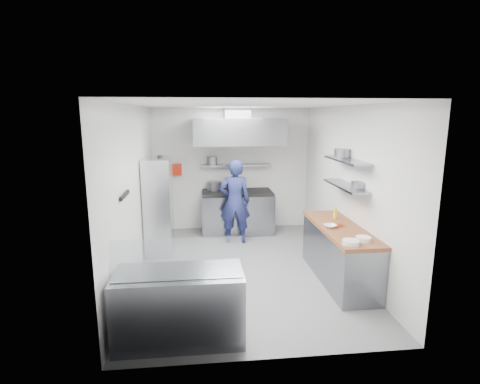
{
  "coord_description": "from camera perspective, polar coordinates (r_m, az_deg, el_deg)",
  "views": [
    {
      "loc": [
        -0.72,
        -6.11,
        2.64
      ],
      "look_at": [
        0.0,
        0.6,
        1.25
      ],
      "focal_mm": 28.0,
      "sensor_mm": 36.0,
      "label": 1
    }
  ],
  "objects": [
    {
      "name": "display_glass",
      "position": [
        4.3,
        -9.55,
        -9.95
      ],
      "size": [
        1.47,
        0.19,
        0.42
      ],
      "primitive_type": "cube",
      "rotation": [
        -0.38,
        0.0,
        0.0
      ],
      "color": "silver",
      "rests_on": "display_case"
    },
    {
      "name": "floor",
      "position": [
        6.7,
        0.56,
        -11.58
      ],
      "size": [
        5.0,
        5.0,
        0.0
      ],
      "primitive_type": "plane",
      "color": "slate",
      "rests_on": "ground"
    },
    {
      "name": "over_range_shelf",
      "position": [
        8.56,
        -0.59,
        4.12
      ],
      "size": [
        1.6,
        0.3,
        0.04
      ],
      "primitive_type": "cube",
      "color": "gray",
      "rests_on": "wall_back"
    },
    {
      "name": "knife_strip",
      "position": [
        5.43,
        -17.19,
        -0.47
      ],
      "size": [
        0.04,
        0.55,
        0.05
      ],
      "primitive_type": "cube",
      "color": "black",
      "rests_on": "wall_left"
    },
    {
      "name": "plate_stack_a",
      "position": [
        5.39,
        16.54,
        -7.36
      ],
      "size": [
        0.23,
        0.23,
        0.06
      ],
      "primitive_type": "cylinder",
      "color": "white",
      "rests_on": "prep_counter_top"
    },
    {
      "name": "rack_jar",
      "position": [
        7.32,
        -12.09,
        4.78
      ],
      "size": [
        0.11,
        0.11,
        0.18
      ],
      "primitive_type": "cylinder",
      "color": "black",
      "rests_on": "wire_rack"
    },
    {
      "name": "hood_duct",
      "position": [
        8.3,
        -0.47,
        11.91
      ],
      "size": [
        0.55,
        0.55,
        0.24
      ],
      "primitive_type": "cube",
      "color": "slate",
      "rests_on": "extractor_hood"
    },
    {
      "name": "ceiling",
      "position": [
        6.16,
        0.62,
        13.13
      ],
      "size": [
        5.0,
        5.0,
        0.0
      ],
      "primitive_type": "plane",
      "rotation": [
        3.14,
        0.0,
        0.0
      ],
      "color": "silver",
      "rests_on": "wall_back"
    },
    {
      "name": "shelf_pot_a",
      "position": [
        8.55,
        -4.26,
        4.82
      ],
      "size": [
        0.24,
        0.24,
        0.18
      ],
      "primitive_type": "cylinder",
      "color": "slate",
      "rests_on": "over_range_shelf"
    },
    {
      "name": "prep_counter_top",
      "position": [
        6.19,
        15.04,
        -5.38
      ],
      "size": [
        0.65,
        2.04,
        0.06
      ],
      "primitive_type": "cube",
      "color": "brown",
      "rests_on": "prep_counter_base"
    },
    {
      "name": "stock_pot_left",
      "position": [
        8.52,
        -3.98,
        0.92
      ],
      "size": [
        0.31,
        0.31,
        0.2
      ],
      "primitive_type": "cylinder",
      "color": "slate",
      "rests_on": "cooktop"
    },
    {
      "name": "shelf_pot_d",
      "position": [
        6.62,
        15.32,
        5.77
      ],
      "size": [
        0.27,
        0.27,
        0.14
      ],
      "primitive_type": "cylinder",
      "color": "slate",
      "rests_on": "wall_shelf_upper"
    },
    {
      "name": "squeeze_bottle",
      "position": [
        6.63,
        14.29,
        -3.14
      ],
      "size": [
        0.06,
        0.06,
        0.18
      ],
      "primitive_type": "cylinder",
      "color": "yellow",
      "rests_on": "prep_counter_top"
    },
    {
      "name": "extractor_hood",
      "position": [
        8.09,
        -0.31,
        9.22
      ],
      "size": [
        1.9,
        1.15,
        0.55
      ],
      "primitive_type": "cube",
      "color": "gray",
      "rests_on": "wall_back"
    },
    {
      "name": "display_case",
      "position": [
        4.68,
        -9.19,
        -16.78
      ],
      "size": [
        1.5,
        0.7,
        0.85
      ],
      "primitive_type": "cube",
      "color": "gray",
      "rests_on": "floor"
    },
    {
      "name": "plate_stack_b",
      "position": [
        5.58,
        18.27,
        -6.8
      ],
      "size": [
        0.21,
        0.21,
        0.06
      ],
      "primitive_type": "cylinder",
      "color": "white",
      "rests_on": "prep_counter_top"
    },
    {
      "name": "rack_bin_a",
      "position": [
        7.33,
        -12.28,
        -3.17
      ],
      "size": [
        0.15,
        0.19,
        0.17
      ],
      "primitive_type": "cube",
      "color": "white",
      "rests_on": "wire_rack"
    },
    {
      "name": "wire_rack",
      "position": [
        7.39,
        -12.25,
        -2.05
      ],
      "size": [
        0.5,
        0.9,
        1.85
      ],
      "primitive_type": "cube",
      "color": "silver",
      "rests_on": "floor"
    },
    {
      "name": "mixing_bowl",
      "position": [
        6.09,
        13.57,
        -5.07
      ],
      "size": [
        0.23,
        0.23,
        0.05
      ],
      "primitive_type": "imported",
      "rotation": [
        0.0,
        0.0,
        0.21
      ],
      "color": "white",
      "rests_on": "prep_counter_top"
    },
    {
      "name": "gas_range",
      "position": [
        8.54,
        -0.41,
        -3.23
      ],
      "size": [
        1.6,
        0.8,
        0.9
      ],
      "primitive_type": "cube",
      "color": "gray",
      "rests_on": "floor"
    },
    {
      "name": "chef",
      "position": [
        7.76,
        -0.79,
        -1.49
      ],
      "size": [
        0.66,
        0.45,
        1.76
      ],
      "primitive_type": "imported",
      "rotation": [
        0.0,
        0.0,
        3.1
      ],
      "color": "navy",
      "rests_on": "floor"
    },
    {
      "name": "red_firebox",
      "position": [
        8.65,
        -9.6,
        3.36
      ],
      "size": [
        0.22,
        0.1,
        0.26
      ],
      "primitive_type": "cube",
      "color": "red",
      "rests_on": "wall_back"
    },
    {
      "name": "wall_front",
      "position": [
        3.89,
        4.95,
        -7.0
      ],
      "size": [
        3.6,
        2.8,
        0.02
      ],
      "primitive_type": "cube",
      "rotation": [
        -1.57,
        0.0,
        0.0
      ],
      "color": "white",
      "rests_on": "floor"
    },
    {
      "name": "shelf_pot_c",
      "position": [
        6.14,
        17.61,
        1.05
      ],
      "size": [
        0.23,
        0.23,
        0.1
      ],
      "primitive_type": "cylinder",
      "color": "slate",
      "rests_on": "wall_shelf_lower"
    },
    {
      "name": "cooktop",
      "position": [
        8.43,
        -0.42,
        -0.08
      ],
      "size": [
        1.57,
        0.78,
        0.06
      ],
      "primitive_type": "cube",
      "color": "black",
      "rests_on": "gas_range"
    },
    {
      "name": "wall_back",
      "position": [
        8.73,
        -1.34,
        3.46
      ],
      "size": [
        3.6,
        2.8,
        0.02
      ],
      "primitive_type": "cube",
      "rotation": [
        1.57,
        0.0,
        0.0
      ],
      "color": "white",
      "rests_on": "floor"
    },
    {
      "name": "rack_bin_b",
      "position": [
        7.63,
        -12.13,
        1.25
      ],
      "size": [
        0.15,
        0.19,
        0.17
      ],
      "primitive_type": "cube",
      "color": "yellow",
      "rests_on": "wire_rack"
    },
    {
      "name": "copper_pan",
      "position": [
        6.2,
        14.71,
        -4.76
      ],
      "size": [
        0.15,
        0.15,
        0.06
      ],
      "primitive_type": "cylinder",
      "color": "#DB6B3D",
      "rests_on": "prep_counter_top"
    },
    {
      "name": "wall_shelf_lower",
      "position": [
        6.38,
        15.72,
        0.9
      ],
      "size": [
        0.3,
        1.3,
        0.04
      ],
      "primitive_type": "cube",
      "color": "gray",
      "rests_on": "wall_right"
    },
    {
      "name": "stock_pot_mid",
      "position": [
        8.54,
        -0.93,
        1.1
      ],
      "size": [
        0.36,
        0.36,
        0.24
      ],
      "primitive_type": "cylinder",
      "color": "slate",
      "rests_on": "cooktop"
    },
    {
      "name": "prep_counter_base",
      "position": [
        6.34,
        14.83,
        -9.27
      ],
      "size": [
        0.62,
        2.0,
        0.84
      ],
      "primitive_type": "cube",
      "color": "gray",
      "rests_on": "floor"
    },
    {
      "name": "wall_left",
      "position": [
        6.33,
        -15.82,
        -0.11
      ],
      "size": [
        2.8,
        5.0,
        0.02
      ],
      "primitive_type": "cube",
      "rotation": [
        1.57,
        0.0,
        1.57
      ],
      "color": "white",
      "rests_on": "floor"
    },
    {
      "name": "wall_shelf_upper",
      "position": [
        6.31,
        15.93,
        4.65
      ],
      "size": [
        0.3,
        1.3,
        0.04
      ],
      "primitive_type": "cube",
      "color": "gray",
      "rests_on": "wall_right"
    },
    {
      "name": "wall_right",
      "position": [
        6.73,
        16.0,
        0.56
      ],
      "size": [
        2.8,
        5.0,
        0.02
      ],
      "primitive_type": "cube",
      "rotation": [
        1.57,
        0.0,
        -1.57
      ],
      "color": "white",
      "rests_on": "floor"
    }
  ]
}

